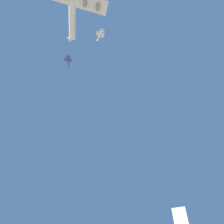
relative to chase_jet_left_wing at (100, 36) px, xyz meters
name	(u,v)px	position (x,y,z in m)	size (l,w,h in m)	color
chase_jet_left_wing	(100,36)	(0.00, 0.00, 0.00)	(13.25, 12.39, 4.00)	silver
chase_jet_high_escort	(68,61)	(45.19, -14.57, 1.45)	(10.27, 14.55, 4.00)	#38478C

